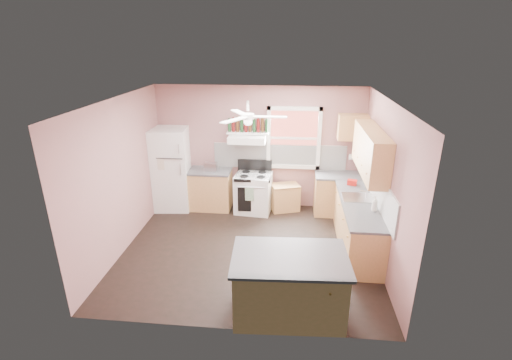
# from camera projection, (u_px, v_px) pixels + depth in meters

# --- Properties ---
(floor) EXTENTS (4.50, 4.50, 0.00)m
(floor) POSITION_uv_depth(u_px,v_px,m) (249.00, 249.00, 6.78)
(floor) COLOR black
(floor) RESTS_ON ground
(ceiling) EXTENTS (4.50, 4.50, 0.00)m
(ceiling) POSITION_uv_depth(u_px,v_px,m) (248.00, 101.00, 5.81)
(ceiling) COLOR white
(ceiling) RESTS_ON ground
(wall_back) EXTENTS (4.50, 0.05, 2.70)m
(wall_back) POSITION_uv_depth(u_px,v_px,m) (259.00, 148.00, 8.18)
(wall_back) COLOR #8D5F5E
(wall_back) RESTS_ON ground
(wall_right) EXTENTS (0.05, 4.00, 2.70)m
(wall_right) POSITION_uv_depth(u_px,v_px,m) (386.00, 186.00, 6.09)
(wall_right) COLOR #8D5F5E
(wall_right) RESTS_ON ground
(wall_left) EXTENTS (0.05, 4.00, 2.70)m
(wall_left) POSITION_uv_depth(u_px,v_px,m) (120.00, 176.00, 6.51)
(wall_left) COLOR #8D5F5E
(wall_left) RESTS_ON ground
(backsplash_back) EXTENTS (2.90, 0.03, 0.55)m
(backsplash_back) POSITION_uv_depth(u_px,v_px,m) (279.00, 156.00, 8.16)
(backsplash_back) COLOR white
(backsplash_back) RESTS_ON wall_back
(backsplash_right) EXTENTS (0.03, 2.60, 0.55)m
(backsplash_right) POSITION_uv_depth(u_px,v_px,m) (378.00, 188.00, 6.43)
(backsplash_right) COLOR white
(backsplash_right) RESTS_ON wall_right
(window_view) EXTENTS (1.00, 0.02, 1.20)m
(window_view) POSITION_uv_depth(u_px,v_px,m) (294.00, 138.00, 7.98)
(window_view) COLOR brown
(window_view) RESTS_ON wall_back
(window_frame) EXTENTS (1.16, 0.07, 1.36)m
(window_frame) POSITION_uv_depth(u_px,v_px,m) (294.00, 138.00, 7.95)
(window_frame) COLOR white
(window_frame) RESTS_ON wall_back
(refrigerator) EXTENTS (0.84, 0.82, 1.82)m
(refrigerator) POSITION_uv_depth(u_px,v_px,m) (171.00, 169.00, 8.17)
(refrigerator) COLOR white
(refrigerator) RESTS_ON floor
(base_cabinet_left) EXTENTS (0.90, 0.60, 0.86)m
(base_cabinet_left) POSITION_uv_depth(u_px,v_px,m) (211.00, 190.00, 8.31)
(base_cabinet_left) COLOR #A77E45
(base_cabinet_left) RESTS_ON floor
(counter_left) EXTENTS (0.92, 0.62, 0.04)m
(counter_left) POSITION_uv_depth(u_px,v_px,m) (210.00, 171.00, 8.14)
(counter_left) COLOR #434245
(counter_left) RESTS_ON base_cabinet_left
(toaster) EXTENTS (0.29, 0.18, 0.18)m
(toaster) POSITION_uv_depth(u_px,v_px,m) (211.00, 167.00, 8.07)
(toaster) COLOR silver
(toaster) RESTS_ON counter_left
(stove) EXTENTS (0.82, 0.71, 0.86)m
(stove) POSITION_uv_depth(u_px,v_px,m) (253.00, 193.00, 8.15)
(stove) COLOR white
(stove) RESTS_ON floor
(range_hood) EXTENTS (0.78, 0.50, 0.14)m
(range_hood) POSITION_uv_depth(u_px,v_px,m) (247.00, 139.00, 7.85)
(range_hood) COLOR white
(range_hood) RESTS_ON wall_back
(bottle_shelf) EXTENTS (0.90, 0.26, 0.03)m
(bottle_shelf) POSITION_uv_depth(u_px,v_px,m) (248.00, 133.00, 7.92)
(bottle_shelf) COLOR white
(bottle_shelf) RESTS_ON range_hood
(cart) EXTENTS (0.69, 0.56, 0.60)m
(cart) POSITION_uv_depth(u_px,v_px,m) (285.00, 197.00, 8.25)
(cart) COLOR #A77E45
(cart) RESTS_ON floor
(base_cabinet_corner) EXTENTS (1.00, 0.60, 0.86)m
(base_cabinet_corner) POSITION_uv_depth(u_px,v_px,m) (338.00, 195.00, 8.05)
(base_cabinet_corner) COLOR #A77E45
(base_cabinet_corner) RESTS_ON floor
(base_cabinet_right) EXTENTS (0.60, 2.20, 0.86)m
(base_cabinet_right) POSITION_uv_depth(u_px,v_px,m) (357.00, 226.00, 6.73)
(base_cabinet_right) COLOR #A77E45
(base_cabinet_right) RESTS_ON floor
(counter_corner) EXTENTS (1.02, 0.62, 0.04)m
(counter_corner) POSITION_uv_depth(u_px,v_px,m) (340.00, 175.00, 7.88)
(counter_corner) COLOR #434245
(counter_corner) RESTS_ON base_cabinet_corner
(counter_right) EXTENTS (0.62, 2.22, 0.04)m
(counter_right) POSITION_uv_depth(u_px,v_px,m) (359.00, 203.00, 6.57)
(counter_right) COLOR #434245
(counter_right) RESTS_ON base_cabinet_right
(sink) EXTENTS (0.55, 0.45, 0.03)m
(sink) POSITION_uv_depth(u_px,v_px,m) (357.00, 198.00, 6.75)
(sink) COLOR silver
(sink) RESTS_ON counter_right
(faucet) EXTENTS (0.03, 0.03, 0.14)m
(faucet) POSITION_uv_depth(u_px,v_px,m) (367.00, 194.00, 6.71)
(faucet) COLOR silver
(faucet) RESTS_ON sink
(upper_cabinet_right) EXTENTS (0.33, 1.80, 0.76)m
(upper_cabinet_right) POSITION_uv_depth(u_px,v_px,m) (371.00, 151.00, 6.42)
(upper_cabinet_right) COLOR #A77E45
(upper_cabinet_right) RESTS_ON wall_right
(upper_cabinet_corner) EXTENTS (0.60, 0.33, 0.52)m
(upper_cabinet_corner) POSITION_uv_depth(u_px,v_px,m) (353.00, 127.00, 7.62)
(upper_cabinet_corner) COLOR #A77E45
(upper_cabinet_corner) RESTS_ON wall_back
(paper_towel) EXTENTS (0.26, 0.12, 0.12)m
(paper_towel) POSITION_uv_depth(u_px,v_px,m) (355.00, 157.00, 7.87)
(paper_towel) COLOR white
(paper_towel) RESTS_ON wall_back
(island) EXTENTS (1.52, 1.01, 0.86)m
(island) POSITION_uv_depth(u_px,v_px,m) (289.00, 286.00, 5.10)
(island) COLOR #A77E45
(island) RESTS_ON floor
(island_top) EXTENTS (1.61, 1.10, 0.04)m
(island_top) POSITION_uv_depth(u_px,v_px,m) (290.00, 258.00, 4.93)
(island_top) COLOR #434245
(island_top) RESTS_ON island
(ceiling_fan_hub) EXTENTS (0.20, 0.20, 0.08)m
(ceiling_fan_hub) POSITION_uv_depth(u_px,v_px,m) (248.00, 116.00, 5.90)
(ceiling_fan_hub) COLOR white
(ceiling_fan_hub) RESTS_ON ceiling
(soap_bottle) EXTENTS (0.12, 0.12, 0.26)m
(soap_bottle) POSITION_uv_depth(u_px,v_px,m) (375.00, 204.00, 6.18)
(soap_bottle) COLOR silver
(soap_bottle) RESTS_ON counter_right
(red_caddy) EXTENTS (0.21, 0.17, 0.10)m
(red_caddy) POSITION_uv_depth(u_px,v_px,m) (352.00, 182.00, 7.31)
(red_caddy) COLOR red
(red_caddy) RESTS_ON counter_right
(wine_bottles) EXTENTS (0.86, 0.06, 0.31)m
(wine_bottles) POSITION_uv_depth(u_px,v_px,m) (248.00, 125.00, 7.87)
(wine_bottles) COLOR #143819
(wine_bottles) RESTS_ON bottle_shelf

